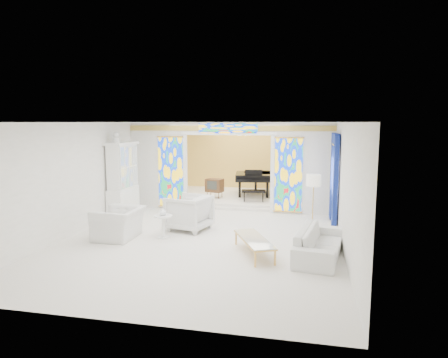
% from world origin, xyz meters
% --- Properties ---
extents(floor, '(12.00, 12.00, 0.00)m').
position_xyz_m(floor, '(0.00, 0.00, 0.00)').
color(floor, white).
rests_on(floor, ground).
extents(ceiling, '(7.00, 12.00, 0.02)m').
position_xyz_m(ceiling, '(0.00, 0.00, 3.00)').
color(ceiling, white).
rests_on(ceiling, wall_back).
extents(wall_back, '(7.00, 0.02, 3.00)m').
position_xyz_m(wall_back, '(0.00, 6.00, 1.50)').
color(wall_back, white).
rests_on(wall_back, floor).
extents(wall_front, '(7.00, 0.02, 3.00)m').
position_xyz_m(wall_front, '(0.00, -6.00, 1.50)').
color(wall_front, white).
rests_on(wall_front, floor).
extents(wall_left, '(0.02, 12.00, 3.00)m').
position_xyz_m(wall_left, '(-3.50, 0.00, 1.50)').
color(wall_left, white).
rests_on(wall_left, floor).
extents(wall_right, '(0.02, 12.00, 3.00)m').
position_xyz_m(wall_right, '(3.50, 0.00, 1.50)').
color(wall_right, white).
rests_on(wall_right, floor).
extents(partition_wall, '(7.00, 0.22, 3.00)m').
position_xyz_m(partition_wall, '(0.00, 2.00, 1.65)').
color(partition_wall, white).
rests_on(partition_wall, floor).
extents(stained_glass_left, '(0.90, 0.04, 2.40)m').
position_xyz_m(stained_glass_left, '(-2.03, 1.89, 1.30)').
color(stained_glass_left, gold).
rests_on(stained_glass_left, partition_wall).
extents(stained_glass_right, '(0.90, 0.04, 2.40)m').
position_xyz_m(stained_glass_right, '(2.03, 1.89, 1.30)').
color(stained_glass_right, gold).
rests_on(stained_glass_right, partition_wall).
extents(stained_glass_transom, '(2.00, 0.04, 0.34)m').
position_xyz_m(stained_glass_transom, '(0.00, 1.89, 2.82)').
color(stained_glass_transom, gold).
rests_on(stained_glass_transom, partition_wall).
extents(alcove_platform, '(6.80, 3.80, 0.18)m').
position_xyz_m(alcove_platform, '(0.00, 4.10, 0.09)').
color(alcove_platform, white).
rests_on(alcove_platform, floor).
extents(gold_curtain_back, '(6.70, 0.10, 2.90)m').
position_xyz_m(gold_curtain_back, '(0.00, 5.88, 1.50)').
color(gold_curtain_back, gold).
rests_on(gold_curtain_back, wall_back).
extents(chandelier, '(0.48, 0.48, 0.30)m').
position_xyz_m(chandelier, '(0.20, 4.00, 2.55)').
color(chandelier, gold).
rests_on(chandelier, ceiling).
extents(blue_drapes, '(0.14, 1.85, 2.65)m').
position_xyz_m(blue_drapes, '(3.40, 0.70, 1.58)').
color(blue_drapes, navy).
rests_on(blue_drapes, wall_right).
extents(china_cabinet, '(0.56, 1.46, 2.72)m').
position_xyz_m(china_cabinet, '(-3.22, 0.60, 1.17)').
color(china_cabinet, white).
rests_on(china_cabinet, floor).
extents(armchair_left, '(1.07, 1.22, 0.79)m').
position_xyz_m(armchair_left, '(-2.14, -1.89, 0.40)').
color(armchair_left, white).
rests_on(armchair_left, floor).
extents(armchair_right, '(1.32, 1.29, 0.99)m').
position_xyz_m(armchair_right, '(-0.59, -0.70, 0.49)').
color(armchair_right, silver).
rests_on(armchair_right, floor).
extents(sofa, '(1.22, 2.36, 0.66)m').
position_xyz_m(sofa, '(2.95, -2.32, 0.33)').
color(sofa, white).
rests_on(sofa, floor).
extents(side_table, '(0.51, 0.51, 0.60)m').
position_xyz_m(side_table, '(-1.02, -1.60, 0.39)').
color(side_table, white).
rests_on(side_table, floor).
extents(vase, '(0.23, 0.23, 0.20)m').
position_xyz_m(vase, '(-1.02, -1.60, 0.70)').
color(vase, silver).
rests_on(vase, side_table).
extents(coffee_table, '(1.20, 1.78, 0.38)m').
position_xyz_m(coffee_table, '(1.49, -2.45, 0.35)').
color(coffee_table, silver).
rests_on(coffee_table, floor).
extents(floor_lamp, '(0.44, 0.44, 1.60)m').
position_xyz_m(floor_lamp, '(2.81, -0.21, 1.37)').
color(floor_lamp, gold).
rests_on(floor_lamp, floor).
extents(grand_piano, '(1.80, 2.78, 1.05)m').
position_xyz_m(grand_piano, '(0.67, 4.35, 0.89)').
color(grand_piano, black).
rests_on(grand_piano, alcove_platform).
extents(tv_console, '(0.70, 0.55, 0.72)m').
position_xyz_m(tv_console, '(-0.80, 3.31, 0.65)').
color(tv_console, brown).
rests_on(tv_console, alcove_platform).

